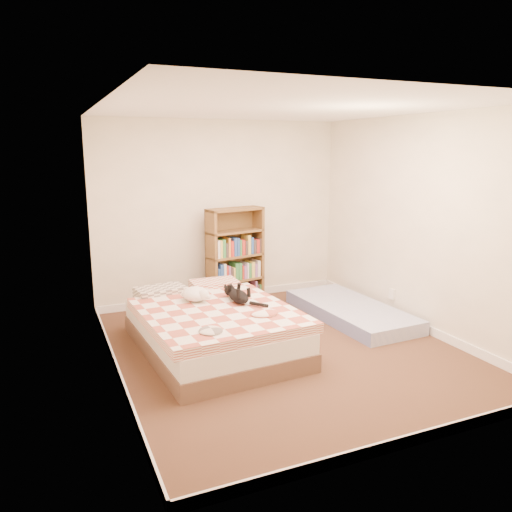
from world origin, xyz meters
name	(u,v)px	position (x,y,z in m)	size (l,w,h in m)	color
room	(285,239)	(0.00, 0.00, 1.20)	(3.51, 4.01, 2.51)	#482C1F
bed	(212,326)	(-0.71, 0.32, 0.25)	(1.59, 2.11, 0.54)	brown
bookshelf	(235,267)	(0.12, 1.77, 0.51)	(0.85, 0.42, 1.33)	brown
floor_mattress	(351,311)	(1.24, 0.58, 0.08)	(0.84, 1.86, 0.17)	#6D7AB6
black_cat	(238,295)	(-0.40, 0.34, 0.55)	(0.24, 0.67, 0.15)	black
white_dog	(197,294)	(-0.80, 0.53, 0.56)	(0.36, 0.38, 0.15)	white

